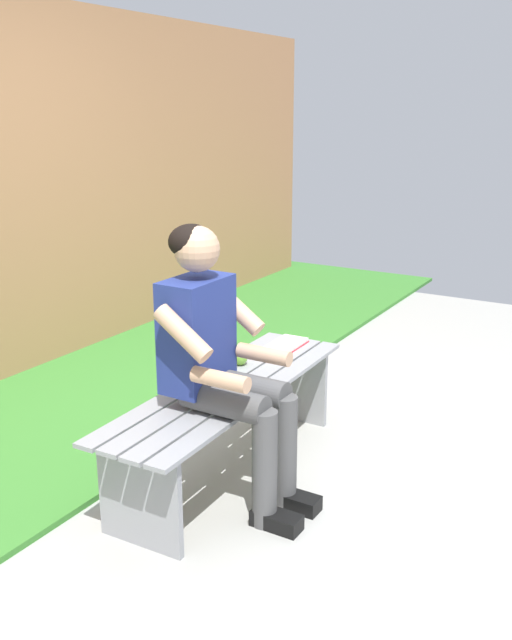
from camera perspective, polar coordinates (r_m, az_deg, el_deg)
name	(u,v)px	position (r m, az deg, el deg)	size (l,w,h in m)	color
grass_strip	(13,404)	(4.56, -18.96, -6.42)	(9.00, 2.38, 0.03)	#387A2D
bench_near	(229,407)	(3.45, -2.15, -6.99)	(1.67, 0.50, 0.46)	gray
person_seated	(220,356)	(3.10, -2.90, -2.89)	(0.50, 0.69, 1.27)	navy
apple	(240,357)	(3.66, -1.32, -3.01)	(0.08, 0.08, 0.08)	#72B738
book_open	(280,348)	(3.89, 1.98, -2.29)	(0.42, 0.17, 0.02)	white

